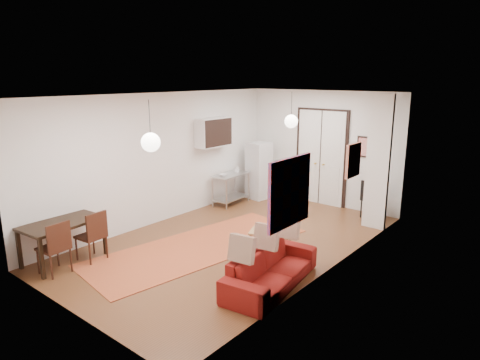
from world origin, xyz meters
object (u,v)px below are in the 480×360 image
Objects in this scene: coffee_table at (271,234)px; black_side_chair at (374,196)px; dining_table at (62,226)px; dining_chair_near at (95,230)px; dining_chair_far at (58,242)px; kitchen_counter at (231,185)px; fridge at (259,171)px; sofa at (271,269)px.

coffee_table is 3.19m from black_side_chair.
dining_table is 0.56m from dining_chair_near.
coffee_table is 3.79m from dining_chair_far.
dining_chair_near reaches higher than kitchen_counter.
fridge is at bearing 175.98° from dining_chair_far.
fridge is at bearing 31.09° from sofa.
dining_chair_near is 0.70m from dining_chair_far.
sofa is 4.55m from kitchen_counter.
dining_table is (-3.41, -1.59, 0.38)m from sofa.
dining_chair_near reaches higher than sofa.
fridge is (-3.17, 3.90, 0.47)m from sofa.
dining_chair_far is (0.08, -5.75, -0.23)m from fridge.
coffee_table is 1.00× the size of black_side_chair.
sofa is 3.31m from dining_chair_near.
kitchen_counter is 1.16× the size of dining_chair_far.
black_side_chair is at bearing 146.38° from dining_chair_near.
fridge is 1.64× the size of dining_chair_far.
dining_chair_far is at bearing -90.01° from kitchen_counter.
dining_chair_near is (0.32, 0.44, -0.13)m from dining_table.
dining_chair_near is at bearing -81.11° from fridge.
black_side_chair is at bearing -6.77° from sofa.
kitchen_counter is at bearing 40.46° from sofa.
dining_chair_near and dining_chair_far have the same top height.
dining_chair_near reaches higher than black_side_chair.
fridge is at bearing 87.53° from dining_table.
dining_chair_near is (-2.23, -2.36, 0.23)m from coffee_table.
black_side_chair is (-0.09, 4.30, 0.24)m from sofa.
kitchen_counter is at bearing -97.01° from fridge.
dining_chair_near is 1.00× the size of dining_chair_far.
black_side_chair is at bearing 15.46° from fridge.
black_side_chair is (3.31, 1.29, 0.03)m from kitchen_counter.
kitchen_counter is 3.55m from black_side_chair.
dining_table is 1.57× the size of black_side_chair.
dining_table is at bearing 107.00° from sofa.
black_side_chair is (3.31, 5.89, -0.14)m from dining_table.
coffee_table is at bearing -39.12° from kitchen_counter.
dining_chair_far reaches higher than kitchen_counter.
dining_table is (-0.24, -5.49, -0.10)m from fridge.
fridge reaches higher than dining_chair_near.
dining_chair_near reaches higher than coffee_table.
black_side_chair is (3.08, 0.40, -0.24)m from fridge.
kitchen_counter is (-2.54, 1.81, 0.19)m from coffee_table.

